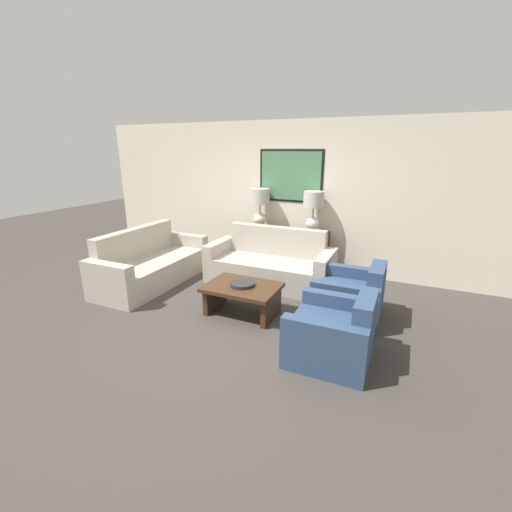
% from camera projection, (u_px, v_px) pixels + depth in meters
% --- Properties ---
extents(ground_plane, '(20.00, 20.00, 0.00)m').
position_uv_depth(ground_plane, '(226.00, 321.00, 4.48)').
color(ground_plane, '#3D3833').
extents(back_wall, '(8.05, 0.12, 2.65)m').
position_uv_depth(back_wall, '(291.00, 196.00, 6.23)').
color(back_wall, beige).
rests_on(back_wall, ground_plane).
extents(console_table, '(1.55, 0.39, 0.78)m').
position_uv_depth(console_table, '(285.00, 250.00, 6.28)').
color(console_table, '#332319').
rests_on(console_table, ground_plane).
extents(table_lamp_left, '(0.35, 0.35, 0.70)m').
position_uv_depth(table_lamp_left, '(260.00, 203.00, 6.23)').
color(table_lamp_left, silver).
rests_on(table_lamp_left, console_table).
extents(table_lamp_right, '(0.35, 0.35, 0.70)m').
position_uv_depth(table_lamp_right, '(313.00, 207.00, 5.83)').
color(table_lamp_right, silver).
rests_on(table_lamp_right, console_table).
extents(couch_by_back_wall, '(2.06, 0.86, 0.90)m').
position_uv_depth(couch_by_back_wall, '(270.00, 265.00, 5.71)').
color(couch_by_back_wall, '#ADA393').
rests_on(couch_by_back_wall, ground_plane).
extents(couch_by_side, '(0.86, 2.06, 0.90)m').
position_uv_depth(couch_by_side, '(151.00, 265.00, 5.71)').
color(couch_by_side, '#ADA393').
rests_on(couch_by_side, ground_plane).
extents(coffee_table, '(0.98, 0.70, 0.41)m').
position_uv_depth(coffee_table, '(242.00, 294.00, 4.61)').
color(coffee_table, '#3D2616').
rests_on(coffee_table, ground_plane).
extents(decorative_bowl, '(0.33, 0.33, 0.04)m').
position_uv_depth(decorative_bowl, '(242.00, 284.00, 4.57)').
color(decorative_bowl, '#232328').
rests_on(decorative_bowl, coffee_table).
extents(armchair_near_back_wall, '(0.84, 0.87, 0.76)m').
position_uv_depth(armchair_near_back_wall, '(351.00, 297.00, 4.53)').
color(armchair_near_back_wall, navy).
rests_on(armchair_near_back_wall, ground_plane).
extents(armchair_near_camera, '(0.84, 0.87, 0.76)m').
position_uv_depth(armchair_near_camera, '(334.00, 334.00, 3.63)').
color(armchair_near_camera, navy).
rests_on(armchair_near_camera, ground_plane).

